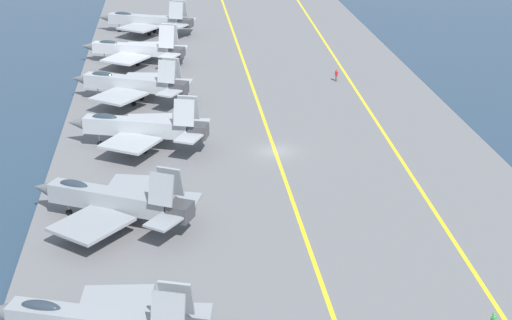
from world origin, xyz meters
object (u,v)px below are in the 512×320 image
at_px(parked_jet_fifth, 131,84).
at_px(crew_red_vest, 336,75).
at_px(parked_jet_seventh, 147,20).
at_px(parked_jet_third, 113,200).
at_px(parked_jet_sixth, 135,49).
at_px(parked_jet_fourth, 139,127).

bearing_deg(parked_jet_fifth, crew_red_vest, -77.61).
xyz_separation_m(parked_jet_fifth, parked_jet_seventh, (36.65, -1.32, -0.15)).
relative_size(parked_jet_third, parked_jet_sixth, 0.96).
height_order(parked_jet_seventh, crew_red_vest, parked_jet_seventh).
relative_size(parked_jet_third, parked_jet_seventh, 0.91).
xyz_separation_m(parked_jet_third, parked_jet_sixth, (51.77, -0.26, -0.07)).
height_order(parked_jet_fifth, parked_jet_sixth, parked_jet_sixth).
bearing_deg(parked_jet_seventh, parked_jet_third, 178.64).
xyz_separation_m(parked_jet_fifth, parked_jet_sixth, (18.11, 0.09, -0.28)).
relative_size(parked_jet_sixth, parked_jet_seventh, 0.95).
relative_size(parked_jet_seventh, crew_red_vest, 9.92).
bearing_deg(parked_jet_third, crew_red_vest, -35.33).
bearing_deg(parked_jet_sixth, crew_red_vest, -113.25).
relative_size(parked_jet_fifth, crew_red_vest, 9.17).
xyz_separation_m(parked_jet_fourth, crew_red_vest, (22.20, -26.34, -1.57)).
xyz_separation_m(parked_jet_fifth, crew_red_vest, (6.11, -27.84, -1.55)).
height_order(parked_jet_third, parked_jet_seventh, parked_jet_seventh).
distance_m(parked_jet_sixth, crew_red_vest, 30.42).
xyz_separation_m(parked_jet_sixth, parked_jet_seventh, (18.53, -1.41, 0.13)).
xyz_separation_m(parked_jet_third, parked_jet_seventh, (70.30, -1.67, 0.07)).
xyz_separation_m(parked_jet_sixth, crew_red_vest, (-12.00, -27.93, -1.27)).
distance_m(parked_jet_seventh, crew_red_vest, 40.47).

